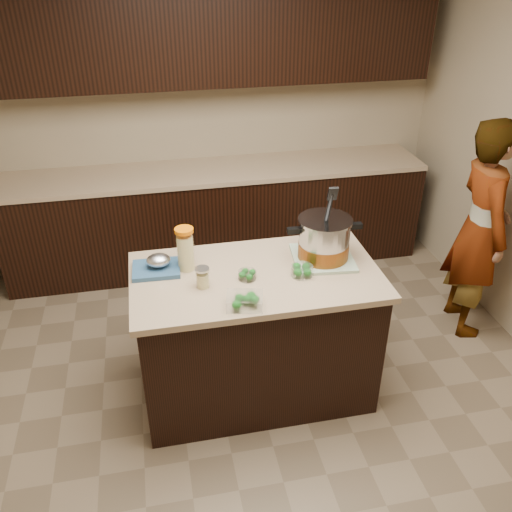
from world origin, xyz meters
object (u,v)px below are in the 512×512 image
at_px(person, 480,230).
at_px(island, 256,334).
at_px(stock_pot, 324,241).
at_px(lemonade_pitcher, 185,251).

bearing_deg(person, island, 111.23).
relative_size(stock_pot, person, 0.29).
relative_size(island, stock_pot, 3.17).
xyz_separation_m(stock_pot, person, (1.27, 0.31, -0.22)).
bearing_deg(island, person, 12.75).
distance_m(stock_pot, lemonade_pitcher, 0.83).
bearing_deg(lemonade_pitcher, stock_pot, -4.15).
xyz_separation_m(island, lemonade_pitcher, (-0.39, 0.14, 0.57)).
height_order(island, lemonade_pitcher, lemonade_pitcher).
relative_size(lemonade_pitcher, person, 0.16).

